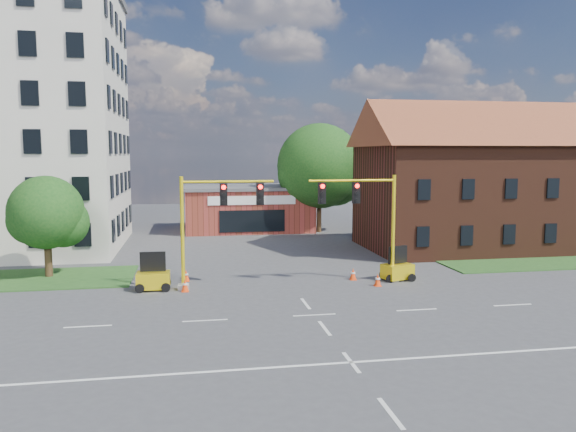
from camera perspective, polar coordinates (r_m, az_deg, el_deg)
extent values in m
plane|color=#3F3F42|center=(26.30, 2.70, -10.02)|extent=(120.00, 120.00, 0.00)
cube|color=#20491B|center=(41.71, 24.73, -4.42)|extent=(14.00, 4.00, 0.08)
cube|color=maroon|center=(55.17, -4.12, 0.70)|extent=(12.00, 8.00, 4.00)
cube|color=#4F4F51|center=(55.00, -4.14, 2.93)|extent=(12.40, 8.40, 0.30)
cube|color=silver|center=(51.05, -3.67, 1.60)|extent=(8.00, 0.10, 0.80)
cube|color=black|center=(51.24, -3.65, -0.52)|extent=(6.00, 0.10, 2.00)
cube|color=#482215|center=(47.08, 20.12, 1.81)|extent=(20.00, 10.00, 8.00)
cylinder|color=#322112|center=(53.26, 3.18, 0.74)|extent=(0.44, 0.44, 4.44)
sphere|color=#154314|center=(53.02, 3.21, 5.09)|extent=(8.01, 8.01, 8.01)
sphere|color=#154314|center=(53.73, 4.80, 4.02)|extent=(5.60, 5.60, 5.60)
cylinder|color=#322112|center=(36.62, -23.18, -3.62)|extent=(0.44, 0.44, 2.79)
sphere|color=#154314|center=(36.29, -23.35, 0.34)|extent=(4.38, 4.38, 4.38)
sphere|color=#154314|center=(36.45, -21.86, -0.58)|extent=(3.07, 3.07, 3.07)
cube|color=gray|center=(31.47, -10.57, -7.10)|extent=(0.60, 0.60, 0.30)
cylinder|color=yellow|center=(30.93, -10.68, -1.77)|extent=(0.20, 0.20, 6.20)
cylinder|color=yellow|center=(30.73, -6.11, 3.50)|extent=(5.00, 0.14, 0.14)
cube|color=black|center=(30.75, -6.56, 2.19)|extent=(0.40, 0.32, 1.20)
cube|color=black|center=(30.94, -2.86, 2.25)|extent=(0.40, 0.32, 1.20)
sphere|color=#FF0C07|center=(30.55, -6.55, 2.91)|extent=(0.24, 0.24, 0.24)
cube|color=gray|center=(33.52, 10.53, -6.27)|extent=(0.60, 0.60, 0.30)
cylinder|color=yellow|center=(33.01, 10.64, -1.26)|extent=(0.20, 0.20, 6.20)
cylinder|color=yellow|center=(31.97, 6.53, 3.60)|extent=(5.00, 0.14, 0.14)
cube|color=black|center=(32.08, 6.95, 2.35)|extent=(0.40, 0.32, 1.20)
cube|color=black|center=(31.56, 3.47, 2.32)|extent=(0.40, 0.32, 1.20)
sphere|color=#FF0C07|center=(31.88, 7.05, 3.05)|extent=(0.24, 0.24, 0.24)
cube|color=yellow|center=(31.69, -13.52, -6.35)|extent=(1.78, 1.20, 0.88)
cube|color=black|center=(31.48, -13.57, -4.52)|extent=(1.37, 0.14, 1.08)
cube|color=yellow|center=(33.82, 11.05, -5.53)|extent=(1.96, 1.61, 0.85)
cube|color=black|center=(33.64, 11.09, -3.88)|extent=(1.28, 0.52, 1.03)
cube|color=#FF400D|center=(31.04, -10.41, -7.53)|extent=(0.38, 0.38, 0.04)
cone|color=#FF400D|center=(30.96, -10.42, -6.94)|extent=(0.40, 0.40, 0.70)
cylinder|color=silver|center=(30.95, -10.43, -6.81)|extent=(0.27, 0.27, 0.09)
cube|color=#FF400D|center=(33.47, -10.31, -6.51)|extent=(0.38, 0.38, 0.04)
cone|color=#FF400D|center=(33.40, -10.32, -5.96)|extent=(0.40, 0.40, 0.70)
cylinder|color=silver|center=(33.38, -10.33, -5.84)|extent=(0.27, 0.27, 0.09)
cube|color=#FF400D|center=(32.20, 9.09, -7.00)|extent=(0.38, 0.38, 0.04)
cone|color=#FF400D|center=(32.13, 9.10, -6.43)|extent=(0.40, 0.40, 0.70)
cylinder|color=silver|center=(32.11, 9.10, -6.30)|extent=(0.27, 0.27, 0.09)
cube|color=#FF400D|center=(33.54, 6.62, -6.42)|extent=(0.38, 0.38, 0.04)
cone|color=#FF400D|center=(33.47, 6.62, -5.87)|extent=(0.40, 0.40, 0.70)
cylinder|color=silver|center=(33.46, 6.63, -5.75)|extent=(0.27, 0.27, 0.09)
imported|color=silver|center=(42.93, 14.20, -2.66)|extent=(6.35, 3.71, 1.66)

